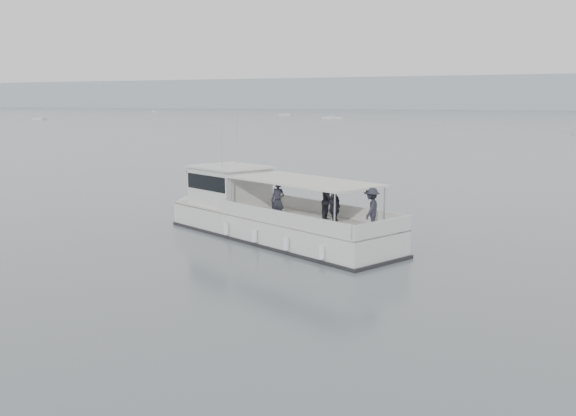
% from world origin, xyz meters
% --- Properties ---
extents(ground, '(1400.00, 1400.00, 0.00)m').
position_xyz_m(ground, '(0.00, 0.00, 0.00)').
color(ground, '#51595F').
rests_on(ground, ground).
extents(headland, '(1400.00, 90.00, 28.00)m').
position_xyz_m(headland, '(0.00, 560.00, 14.00)').
color(headland, '#939EA8').
rests_on(headland, ground).
extents(tour_boat, '(14.63, 8.97, 6.38)m').
position_xyz_m(tour_boat, '(2.10, -1.37, 1.05)').
color(tour_boat, silver).
rests_on(tour_boat, ground).
extents(moored_fleet, '(433.90, 343.99, 10.34)m').
position_xyz_m(moored_fleet, '(-22.29, 203.24, 0.36)').
color(moored_fleet, silver).
rests_on(moored_fleet, ground).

